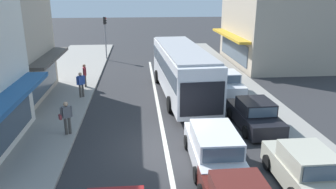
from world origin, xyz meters
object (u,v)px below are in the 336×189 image
Objects in this scene: pedestrian_browsing_midblock at (81,83)px; parked_hatchback_kerb_front at (303,168)px; city_bus at (182,68)px; pedestrian_with_handbag_near at (66,116)px; wagon_behind_bus_mid at (213,148)px; parked_sedan_kerb_second at (254,115)px; pedestrian_far_walker at (85,74)px; traffic_light_downstreet at (105,31)px; parked_sedan_kerb_third at (225,83)px.

parked_hatchback_kerb_front is at bearing -48.61° from pedestrian_browsing_midblock.
city_bus is 6.73× the size of pedestrian_with_handbag_near.
wagon_behind_bus_mid is 4.57m from parked_sedan_kerb_second.
city_bus is at bearing -18.63° from pedestrian_far_walker.
parked_sedan_kerb_second is 2.60× the size of pedestrian_far_walker.
pedestrian_far_walker is at bearing 126.13° from parked_hatchback_kerb_front.
city_bus is 9.10m from wagon_behind_bus_mid.
wagon_behind_bus_mid is at bearing -129.78° from parked_sedan_kerb_second.
city_bus reaches higher than pedestrian_with_handbag_near.
parked_hatchback_kerb_front is (2.85, -1.80, -0.04)m from wagon_behind_bus_mid.
pedestrian_far_walker is at bearing 92.24° from pedestrian_with_handbag_near.
wagon_behind_bus_mid is at bearing 147.77° from parked_hatchback_kerb_front.
parked_sedan_kerb_third is at bearing -52.17° from traffic_light_downstreet.
parked_hatchback_kerb_front is at bearing -32.23° from wagon_behind_bus_mid.
parked_sedan_kerb_third is at bearing 89.26° from parked_hatchback_kerb_front.
city_bus is 2.97× the size of parked_hatchback_kerb_front.
parked_hatchback_kerb_front is 0.88× the size of traffic_light_downstreet.
parked_hatchback_kerb_front is 14.25m from pedestrian_browsing_midblock.
parked_hatchback_kerb_front is 10.49m from pedestrian_with_handbag_near.
pedestrian_browsing_midblock is at bearing -178.86° from city_bus.
parked_sedan_kerb_second is 5.96m from parked_sedan_kerb_third.
parked_sedan_kerb_second is 19.82m from traffic_light_downstreet.
wagon_behind_bus_mid is 13.08m from pedestrian_far_walker.
wagon_behind_bus_mid reaches higher than parked_hatchback_kerb_front.
pedestrian_with_handbag_near and pedestrian_browsing_midblock have the same top height.
parked_sedan_kerb_second is 10.92m from pedestrian_browsing_midblock.
parked_sedan_kerb_third is at bearing -10.42° from pedestrian_far_walker.
pedestrian_with_handbag_near is at bearing 153.15° from wagon_behind_bus_mid.
wagon_behind_bus_mid is 2.78× the size of pedestrian_with_handbag_near.
city_bus is 13.46m from traffic_light_downstreet.
traffic_light_downstreet reaches higher than wagon_behind_bus_mid.
parked_sedan_kerb_third is 11.26m from pedestrian_with_handbag_near.
pedestrian_far_walker reaches higher than parked_sedan_kerb_third.
parked_sedan_kerb_second is at bearing -90.67° from parked_sedan_kerb_third.
parked_hatchback_kerb_front is at bearing -90.74° from parked_sedan_kerb_third.
city_bus reaches higher than parked_sedan_kerb_third.
parked_sedan_kerb_third is (2.99, 9.47, -0.08)m from wagon_behind_bus_mid.
wagon_behind_bus_mid is at bearing -89.53° from city_bus.
parked_sedan_kerb_second is 2.60× the size of pedestrian_browsing_midblock.
parked_sedan_kerb_second is at bearing -63.02° from traffic_light_downstreet.
parked_sedan_kerb_third is 14.84m from traffic_light_downstreet.
pedestrian_with_handbag_near is at bearing -87.86° from pedestrian_browsing_midblock.
city_bus is at bearing 105.12° from parked_hatchback_kerb_front.
parked_sedan_kerb_second is (0.08, 5.31, -0.05)m from parked_hatchback_kerb_front.
parked_sedan_kerb_third is 9.59m from pedestrian_browsing_midblock.
pedestrian_with_handbag_near is (-9.35, -6.25, 0.40)m from parked_sedan_kerb_third.
pedestrian_browsing_midblock is at bearing 126.46° from wagon_behind_bus_mid.
city_bus is at bearing -63.76° from traffic_light_downstreet.
pedestrian_far_walker is (-9.52, 13.05, 0.36)m from parked_hatchback_kerb_front.
traffic_light_downstreet is (-8.86, 22.86, 2.15)m from parked_hatchback_kerb_front.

